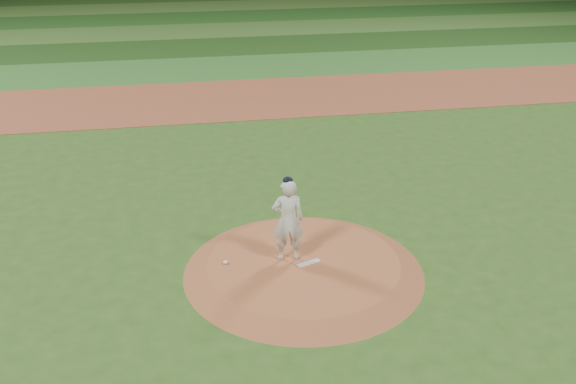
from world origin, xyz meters
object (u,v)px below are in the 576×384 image
Objects in this scene: pitchers_mound at (304,267)px; pitching_rubber at (309,263)px; rosin_bag at (226,262)px; pitcher_on_mound at (288,220)px.

pitching_rubber reaches higher than pitchers_mound.
pitching_rubber is at bearing -10.54° from rosin_bag.
pitchers_mound is at bearing -32.65° from pitcher_on_mound.
pitchers_mound is 46.05× the size of rosin_bag.
pitchers_mound is 1.78m from rosin_bag.
pitcher_on_mound is at bearing 147.35° from pitchers_mound.
pitcher_on_mound is (1.43, -0.04, 0.97)m from rosin_bag.
rosin_bag reaches higher than pitching_rubber.
pitchers_mound is 9.66× the size of pitching_rubber.
pitchers_mound is 0.20m from pitching_rubber.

